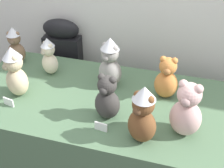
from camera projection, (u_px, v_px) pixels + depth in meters
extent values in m
cube|color=#4C6B4C|center=(112.00, 143.00, 1.99)|extent=(1.76, 0.79, 0.71)
cube|color=black|center=(66.00, 81.00, 2.50)|extent=(0.29, 0.14, 0.81)
ellipsoid|color=black|center=(61.00, 29.00, 2.23)|extent=(0.29, 0.14, 0.15)
ellipsoid|color=brown|center=(142.00, 126.00, 1.48)|extent=(0.18, 0.17, 0.18)
sphere|color=brown|center=(143.00, 104.00, 1.40)|extent=(0.11, 0.11, 0.11)
sphere|color=brown|center=(138.00, 94.00, 1.40)|extent=(0.04, 0.04, 0.04)
sphere|color=brown|center=(150.00, 100.00, 1.36)|extent=(0.04, 0.04, 0.04)
sphere|color=brown|center=(137.00, 111.00, 1.38)|extent=(0.05, 0.05, 0.05)
cone|color=silver|center=(144.00, 93.00, 1.37)|extent=(0.11, 0.11, 0.07)
ellipsoid|color=#CCB78E|center=(17.00, 82.00, 1.79)|extent=(0.19, 0.18, 0.18)
sphere|color=#CCB78E|center=(13.00, 63.00, 1.72)|extent=(0.11, 0.11, 0.11)
sphere|color=#CCB78E|center=(9.00, 54.00, 1.71)|extent=(0.04, 0.04, 0.04)
sphere|color=#CCB78E|center=(15.00, 58.00, 1.67)|extent=(0.04, 0.04, 0.04)
sphere|color=#9D8E71|center=(6.00, 67.00, 1.70)|extent=(0.04, 0.04, 0.04)
cone|color=silver|center=(11.00, 53.00, 1.68)|extent=(0.11, 0.11, 0.07)
ellipsoid|color=#7F6047|center=(17.00, 53.00, 2.11)|extent=(0.14, 0.13, 0.15)
sphere|color=#7F6047|center=(14.00, 39.00, 2.05)|extent=(0.09, 0.09, 0.09)
sphere|color=#7F6047|center=(9.00, 34.00, 2.03)|extent=(0.03, 0.03, 0.03)
sphere|color=#7F6047|center=(17.00, 34.00, 2.03)|extent=(0.03, 0.03, 0.03)
sphere|color=brown|center=(12.00, 42.00, 2.02)|extent=(0.04, 0.04, 0.04)
cone|color=silver|center=(12.00, 31.00, 2.02)|extent=(0.09, 0.09, 0.06)
ellipsoid|color=beige|center=(185.00, 118.00, 1.51)|extent=(0.19, 0.17, 0.20)
sphere|color=beige|center=(190.00, 94.00, 1.43)|extent=(0.12, 0.12, 0.12)
sphere|color=beige|center=(183.00, 84.00, 1.42)|extent=(0.04, 0.04, 0.04)
sphere|color=beige|center=(199.00, 89.00, 1.39)|extent=(0.04, 0.04, 0.04)
sphere|color=#A88783|center=(185.00, 102.00, 1.40)|extent=(0.05, 0.05, 0.05)
ellipsoid|color=gray|center=(110.00, 73.00, 1.87)|extent=(0.18, 0.17, 0.18)
sphere|color=gray|center=(110.00, 53.00, 1.79)|extent=(0.11, 0.11, 0.11)
sphere|color=gray|center=(105.00, 45.00, 1.78)|extent=(0.04, 0.04, 0.04)
sphere|color=gray|center=(115.00, 49.00, 1.75)|extent=(0.04, 0.04, 0.04)
sphere|color=slate|center=(105.00, 58.00, 1.77)|extent=(0.05, 0.05, 0.05)
cone|color=silver|center=(110.00, 43.00, 1.75)|extent=(0.12, 0.12, 0.07)
ellipsoid|color=#383533|center=(107.00, 104.00, 1.62)|extent=(0.15, 0.14, 0.17)
sphere|color=#383533|center=(107.00, 85.00, 1.55)|extent=(0.10, 0.10, 0.10)
sphere|color=#383533|center=(101.00, 77.00, 1.54)|extent=(0.04, 0.04, 0.04)
sphere|color=#383533|center=(113.00, 80.00, 1.52)|extent=(0.04, 0.04, 0.04)
sphere|color=#32302E|center=(103.00, 91.00, 1.52)|extent=(0.04, 0.04, 0.04)
ellipsoid|color=beige|center=(50.00, 64.00, 2.00)|extent=(0.15, 0.14, 0.14)
sphere|color=beige|center=(48.00, 49.00, 1.93)|extent=(0.09, 0.09, 0.09)
sphere|color=beige|center=(45.00, 43.00, 1.93)|extent=(0.03, 0.03, 0.03)
sphere|color=beige|center=(50.00, 46.00, 1.90)|extent=(0.03, 0.03, 0.03)
sphere|color=#ABA08A|center=(44.00, 52.00, 1.92)|extent=(0.04, 0.04, 0.04)
cone|color=silver|center=(47.00, 42.00, 1.91)|extent=(0.09, 0.09, 0.06)
ellipsoid|color=#D17F3D|center=(166.00, 84.00, 1.78)|extent=(0.14, 0.12, 0.17)
sphere|color=#D17F3D|center=(168.00, 66.00, 1.70)|extent=(0.10, 0.10, 0.10)
sphere|color=#D17F3D|center=(163.00, 59.00, 1.69)|extent=(0.04, 0.04, 0.04)
sphere|color=#D17F3D|center=(175.00, 61.00, 1.67)|extent=(0.04, 0.04, 0.04)
sphere|color=#A06536|center=(167.00, 71.00, 1.68)|extent=(0.04, 0.04, 0.04)
cube|color=white|center=(101.00, 127.00, 1.57)|extent=(0.07, 0.02, 0.05)
cube|color=white|center=(9.00, 102.00, 1.74)|extent=(0.07, 0.02, 0.05)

